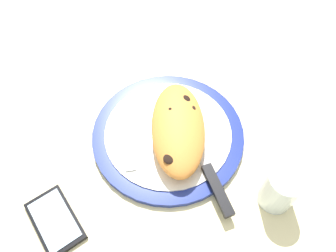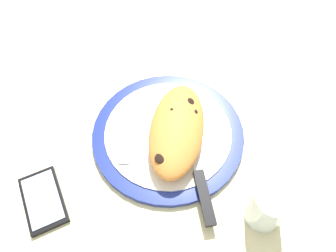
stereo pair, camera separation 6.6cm
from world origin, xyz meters
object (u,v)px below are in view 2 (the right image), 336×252
smartphone (43,200)px  water_glass (267,209)px  fork (127,134)px  plate (168,133)px  knife (200,180)px  calzone (177,129)px

smartphone → water_glass: (-3.53, 41.16, 3.38)cm
fork → water_glass: size_ratio=1.91×
smartphone → plate: bearing=130.8°
plate → water_glass: size_ratio=3.58×
knife → smartphone: size_ratio=1.79×
plate → smartphone: size_ratio=2.32×
plate → fork: (2.27, -8.48, 1.07)cm
water_glass → smartphone: bearing=-85.1°
calzone → knife: bearing=32.2°
plate → water_glass: water_glass is taller
fork → smartphone: fork is taller
smartphone → knife: bearing=105.2°
calzone → fork: (1.24, -10.47, -2.66)cm
water_glass → knife: bearing=-109.8°
calzone → smartphone: size_ratio=1.65×
smartphone → water_glass: bearing=94.9°
calzone → fork: size_ratio=1.33×
plate → calzone: bearing=62.5°
plate → calzone: size_ratio=1.41×
plate → fork: 8.84cm
fork → water_glass: water_glass is taller
fork → smartphone: bearing=-38.4°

